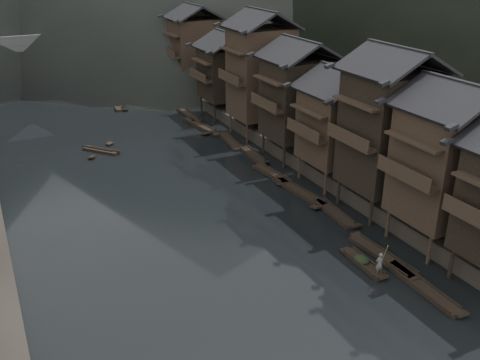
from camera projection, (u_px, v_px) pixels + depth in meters
water at (246, 288)px, 38.92m from camera, size 300.00×300.00×0.00m
right_bank at (327, 95)px, 85.56m from camera, size 40.00×200.00×1.80m
stilt_houses at (307, 86)px, 58.32m from camera, size 9.00×67.60×16.07m
moored_sampans at (255, 161)px, 61.17m from camera, size 3.27×62.69×0.47m
midriver_boats at (95, 105)px, 82.47m from camera, size 11.76×41.88×0.45m
stone_bridge at (64, 53)px, 95.81m from camera, size 40.00×6.00×9.00m
hero_sampan at (363, 263)px, 41.64m from camera, size 1.21×4.89×0.43m
cargo_heap at (362, 256)px, 41.59m from camera, size 1.07×1.40×0.64m
boatman at (380, 261)px, 39.81m from camera, size 0.72×0.52×1.83m
bamboo_pole at (386, 226)px, 38.70m from camera, size 1.25×2.14×4.08m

